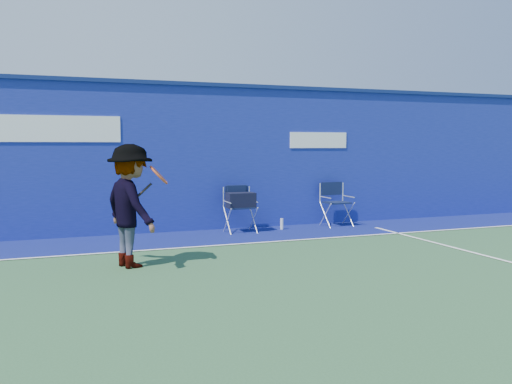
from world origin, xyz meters
name	(u,v)px	position (x,y,z in m)	size (l,w,h in m)	color
ground	(238,297)	(0.00, 0.00, 0.00)	(80.00, 80.00, 0.00)	#2C532F
stadium_wall	(157,157)	(0.00, 5.20, 1.55)	(24.00, 0.50, 3.08)	navy
out_of_bounds_strip	(169,240)	(0.00, 4.10, 0.00)	(24.00, 1.80, 0.01)	#0E1658
court_lines	(223,284)	(0.00, 0.60, 0.01)	(24.00, 12.00, 0.01)	white
directors_chair_left	(240,213)	(1.56, 4.48, 0.41)	(0.57, 0.52, 0.96)	silver
directors_chair_right	(336,212)	(3.84, 4.56, 0.30)	(0.58, 0.52, 0.96)	silver
water_bottle	(282,224)	(2.50, 4.51, 0.12)	(0.07, 0.07, 0.24)	silver
tennis_player	(131,206)	(-0.95, 2.09, 0.91)	(1.09, 1.33, 1.81)	#EA4738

